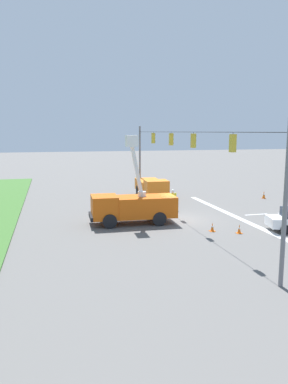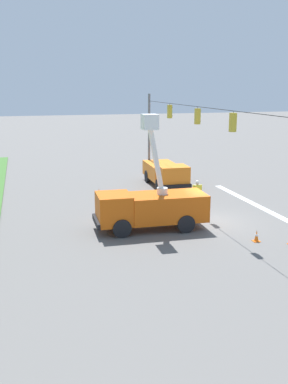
{
  "view_description": "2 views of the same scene",
  "coord_description": "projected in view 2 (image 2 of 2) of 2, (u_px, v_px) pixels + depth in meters",
  "views": [
    {
      "loc": [
        -26.43,
        9.5,
        6.64
      ],
      "look_at": [
        -0.51,
        2.95,
        2.3
      ],
      "focal_mm": 35.0,
      "sensor_mm": 36.0,
      "label": 1
    },
    {
      "loc": [
        -23.55,
        10.5,
        7.87
      ],
      "look_at": [
        0.17,
        3.98,
        2.01
      ],
      "focal_mm": 42.0,
      "sensor_mm": 36.0,
      "label": 2
    }
  ],
  "objects": [
    {
      "name": "ground_plane",
      "position": [
        209.0,
        221.0,
        26.62
      ],
      "size": [
        200.0,
        200.0,
        0.0
      ],
      "primitive_type": "plane",
      "color": "#605E5B"
    },
    {
      "name": "traffic_cone_lane_edge_a",
      "position": [
        181.0,
        197.0,
        30.76
      ],
      "size": [
        0.36,
        0.36,
        0.76
      ],
      "color": "orange",
      "rests_on": "ground"
    },
    {
      "name": "signal_gantry",
      "position": [
        213.0,
        145.0,
        25.5
      ],
      "size": [
        26.2,
        0.33,
        7.2
      ],
      "color": "slate",
      "rests_on": "ground"
    },
    {
      "name": "traffic_cone_near_bucket",
      "position": [
        99.0,
        193.0,
        32.07
      ],
      "size": [
        0.36,
        0.36,
        0.7
      ],
      "color": "orange",
      "rests_on": "ground"
    },
    {
      "name": "utility_truck_bucket_lift",
      "position": [
        151.0,
        205.0,
        24.88
      ],
      "size": [
        2.51,
        6.3,
        6.38
      ],
      "color": "#D6560F",
      "rests_on": "ground"
    },
    {
      "name": "road_worker",
      "position": [
        197.0,
        192.0,
        29.75
      ],
      "size": [
        0.28,
        0.65,
        1.77
      ],
      "color": "#383842",
      "rests_on": "ground"
    },
    {
      "name": "utility_truck_support_near",
      "position": [
        166.0,
        173.0,
        35.51
      ],
      "size": [
        6.47,
        2.52,
        2.02
      ],
      "color": "orange",
      "rests_on": "ground"
    },
    {
      "name": "traffic_cone_mid_right",
      "position": [
        257.0,
        236.0,
        23.14
      ],
      "size": [
        0.36,
        0.36,
        0.61
      ],
      "color": "orange",
      "rests_on": "ground"
    }
  ]
}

